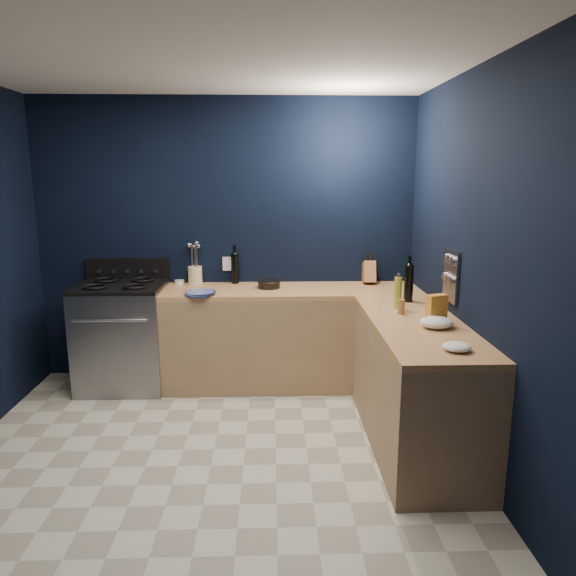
{
  "coord_description": "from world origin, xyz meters",
  "views": [
    {
      "loc": [
        0.42,
        -3.27,
        1.92
      ],
      "look_at": [
        0.55,
        1.0,
        1.0
      ],
      "focal_mm": 33.45,
      "sensor_mm": 36.0,
      "label": 1
    }
  ],
  "objects_px": {
    "gas_range": "(123,338)",
    "utensil_crock": "(195,275)",
    "plate_stack": "(200,293)",
    "crouton_bag": "(436,309)",
    "knife_block": "(369,273)"
  },
  "relations": [
    {
      "from": "gas_range",
      "to": "utensil_crock",
      "type": "height_order",
      "value": "utensil_crock"
    },
    {
      "from": "plate_stack",
      "to": "crouton_bag",
      "type": "height_order",
      "value": "crouton_bag"
    },
    {
      "from": "gas_range",
      "to": "knife_block",
      "type": "relative_size",
      "value": 4.58
    },
    {
      "from": "utensil_crock",
      "to": "knife_block",
      "type": "bearing_deg",
      "value": -0.97
    },
    {
      "from": "plate_stack",
      "to": "knife_block",
      "type": "relative_size",
      "value": 1.25
    },
    {
      "from": "plate_stack",
      "to": "gas_range",
      "type": "bearing_deg",
      "value": 163.28
    },
    {
      "from": "crouton_bag",
      "to": "plate_stack",
      "type": "bearing_deg",
      "value": 131.9
    },
    {
      "from": "crouton_bag",
      "to": "utensil_crock",
      "type": "bearing_deg",
      "value": 122.5
    },
    {
      "from": "plate_stack",
      "to": "utensil_crock",
      "type": "height_order",
      "value": "utensil_crock"
    },
    {
      "from": "gas_range",
      "to": "plate_stack",
      "type": "relative_size",
      "value": 3.67
    },
    {
      "from": "gas_range",
      "to": "utensil_crock",
      "type": "bearing_deg",
      "value": 23.23
    },
    {
      "from": "plate_stack",
      "to": "crouton_bag",
      "type": "bearing_deg",
      "value": -28.36
    },
    {
      "from": "plate_stack",
      "to": "knife_block",
      "type": "height_order",
      "value": "knife_block"
    },
    {
      "from": "knife_block",
      "to": "gas_range",
      "type": "bearing_deg",
      "value": -171.78
    },
    {
      "from": "plate_stack",
      "to": "knife_block",
      "type": "distance_m",
      "value": 1.6
    }
  ]
}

